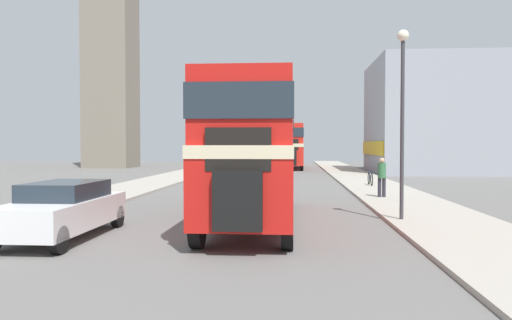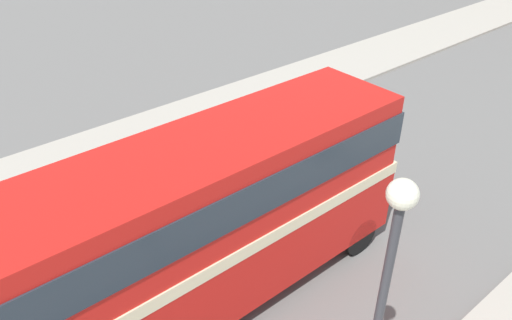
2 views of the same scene
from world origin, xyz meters
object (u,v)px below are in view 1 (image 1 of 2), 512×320
double_decker_bus (256,143)px  bus_distant (291,143)px  street_lamp (402,96)px  car_parked_near (63,209)px  bicycle_on_pavement (370,179)px  pedestrian_walking (382,175)px

double_decker_bus → bus_distant: size_ratio=0.96×
bus_distant → street_lamp: street_lamp is taller
car_parked_near → street_lamp: 10.38m
double_decker_bus → car_parked_near: size_ratio=2.30×
bus_distant → bicycle_on_pavement: (4.68, -22.53, -2.17)m
bus_distant → bicycle_on_pavement: bearing=-78.3°
car_parked_near → pedestrian_walking: pedestrian_walking is taller
bus_distant → street_lamp: bearing=-84.2°
bus_distant → car_parked_near: bearing=-98.3°
double_decker_bus → bicycle_on_pavement: double_decker_bus is taller
bus_distant → street_lamp: (3.62, -35.84, 1.31)m
pedestrian_walking → bicycle_on_pavement: pedestrian_walking is taller
bicycle_on_pavement → street_lamp: street_lamp is taller
car_parked_near → double_decker_bus: bearing=34.6°
bus_distant → bicycle_on_pavement: bus_distant is taller
car_parked_near → pedestrian_walking: (9.88, 9.96, 0.34)m
pedestrian_walking → bicycle_on_pavement: (0.50, 6.60, -0.62)m
bicycle_on_pavement → double_decker_bus: bearing=-112.9°
pedestrian_walking → bicycle_on_pavement: size_ratio=0.99×
double_decker_bus → car_parked_near: bearing=-145.4°
double_decker_bus → bicycle_on_pavement: size_ratio=5.99×
bus_distant → double_decker_bus: bearing=-91.5°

